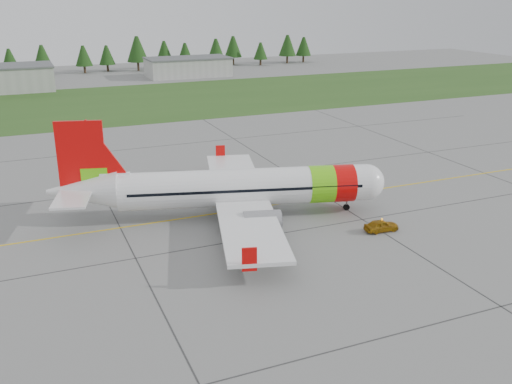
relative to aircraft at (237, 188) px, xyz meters
name	(u,v)px	position (x,y,z in m)	size (l,w,h in m)	color
ground	(280,234)	(2.20, -6.56, -3.24)	(320.00, 320.00, 0.00)	gray
aircraft	(237,188)	(0.00, 0.00, 0.00)	(36.30, 34.21, 11.22)	white
follow_me_car	(382,215)	(12.21, -10.06, -1.41)	(1.47, 1.25, 3.66)	#FCAF0E
service_van	(82,128)	(-11.59, 42.73, -1.16)	(1.45, 1.37, 4.15)	beige
grass_strip	(128,102)	(2.20, 75.44, -3.22)	(320.00, 50.00, 0.03)	#30561E
taxi_guideline	(251,208)	(2.20, 1.44, -3.22)	(120.00, 0.25, 0.02)	gold
hangar_east	(188,68)	(27.20, 111.44, -0.64)	(24.00, 12.00, 5.20)	#A8A8A3
treeline	(92,56)	(2.20, 131.44, 1.76)	(160.00, 8.00, 10.00)	#1C3F14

